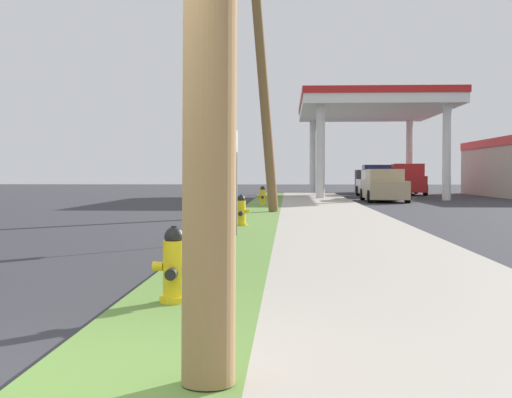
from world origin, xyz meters
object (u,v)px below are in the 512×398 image
street_sign_post (236,160)px  truck_navy_on_apron (378,180)px  fire_hydrant_third (263,196)px  fire_hydrant_second (241,212)px  utility_pole_midground (262,75)px  truck_red_at_forecourt (406,180)px  fire_hydrant_nearest (174,269)px  car_white_by_far_pump (377,184)px  car_tan_by_near_pump (384,187)px

street_sign_post → truck_navy_on_apron: bearing=77.9°
fire_hydrant_third → street_sign_post: street_sign_post is taller
fire_hydrant_second → utility_pole_midground: utility_pole_midground is taller
truck_red_at_forecourt → truck_navy_on_apron: 3.98m
fire_hydrant_nearest → fire_hydrant_second: bearing=90.1°
utility_pole_midground → fire_hydrant_nearest: bearing=-90.9°
fire_hydrant_second → fire_hydrant_third: same height
fire_hydrant_second → car_white_by_far_pump: car_white_by_far_pump is taller
fire_hydrant_second → car_white_by_far_pump: 24.71m
street_sign_post → truck_red_at_forecourt: bearing=74.1°
fire_hydrant_third → utility_pole_midground: 6.36m
truck_navy_on_apron → fire_hydrant_second: bearing=-103.2°
utility_pole_midground → truck_red_at_forecourt: utility_pole_midground is taller
car_white_by_far_pump → utility_pole_midground: bearing=-108.9°
utility_pole_midground → fire_hydrant_third: bearing=92.1°
fire_hydrant_second → truck_red_at_forecourt: 28.99m
truck_red_at_forecourt → car_white_by_far_pump: bearing=-121.5°
street_sign_post → car_tan_by_near_pump: 20.23m
utility_pole_midground → truck_navy_on_apron: 26.52m
fire_hydrant_third → street_sign_post: size_ratio=0.35×
car_tan_by_near_pump → street_sign_post: bearing=-106.4°
car_white_by_far_pump → truck_navy_on_apron: truck_navy_on_apron is taller
fire_hydrant_second → car_tan_by_near_pump: bearing=71.1°
street_sign_post → truck_red_at_forecourt: (8.59, 30.17, -0.72)m
street_sign_post → fire_hydrant_second: bearing=91.8°
fire_hydrant_second → fire_hydrant_third: 10.96m
street_sign_post → car_tan_by_near_pump: bearing=73.6°
fire_hydrant_third → car_white_by_far_pump: car_white_by_far_pump is taller
fire_hydrant_nearest → street_sign_post: (0.06, 7.17, 1.19)m
car_white_by_far_pump → truck_red_at_forecourt: (2.32, 3.78, 0.19)m
fire_hydrant_second → truck_red_at_forecourt: bearing=72.6°
truck_red_at_forecourt → truck_navy_on_apron: (-1.29, 3.76, 0.00)m
car_tan_by_near_pump → car_white_by_far_pump: bearing=85.3°
fire_hydrant_nearest → truck_navy_on_apron: (7.35, 41.10, 0.47)m
fire_hydrant_nearest → fire_hydrant_second: (-0.02, 9.68, 0.00)m
street_sign_post → truck_red_at_forecourt: 31.37m
car_white_by_far_pump → truck_red_at_forecourt: truck_red_at_forecourt is taller
fire_hydrant_third → car_tan_by_near_pump: size_ratio=0.17×
street_sign_post → truck_navy_on_apron: street_sign_post is taller
street_sign_post → car_white_by_far_pump: 27.14m
street_sign_post → fire_hydrant_nearest: bearing=-90.5°
fire_hydrant_third → truck_red_at_forecourt: (8.56, 16.71, 0.47)m
utility_pole_midground → car_white_by_far_pump: (6.06, 17.75, -3.87)m
utility_pole_midground → car_tan_by_near_pump: size_ratio=1.94×
utility_pole_midground → truck_navy_on_apron: size_ratio=1.61×
street_sign_post → car_white_by_far_pump: size_ratio=0.46×
utility_pole_midground → car_white_by_far_pump: utility_pole_midground is taller
utility_pole_midground → fire_hydrant_second: bearing=-92.6°
car_tan_by_near_pump → truck_red_at_forecourt: 11.16m
fire_hydrant_nearest → fire_hydrant_third: 20.63m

